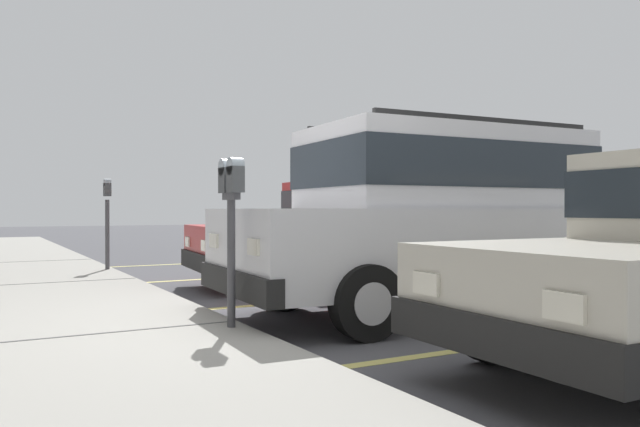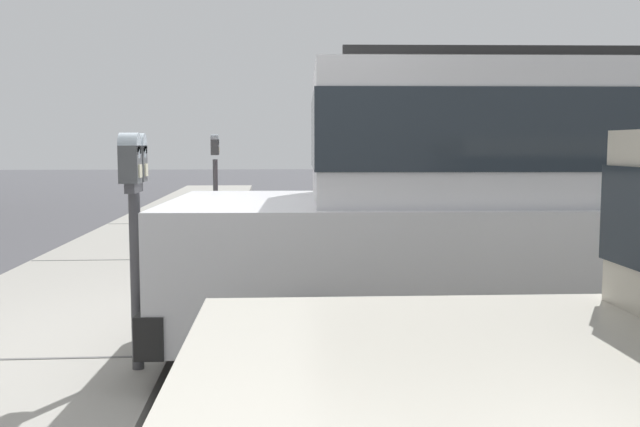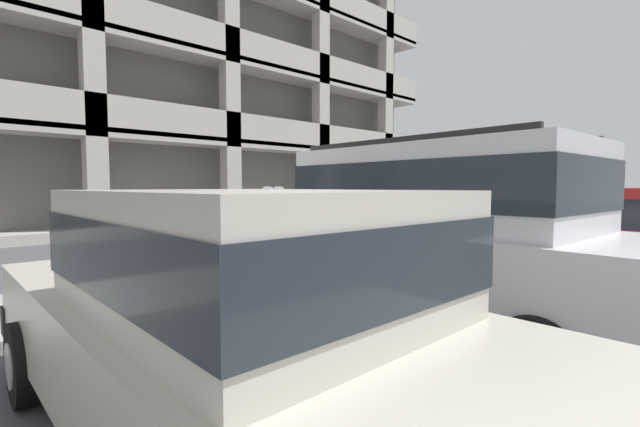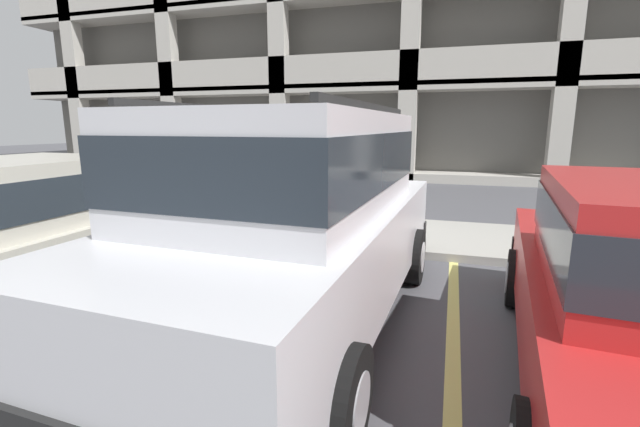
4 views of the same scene
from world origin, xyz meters
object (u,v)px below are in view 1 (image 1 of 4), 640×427
object	(u,v)px
silver_suv	(442,213)
parking_meter_near	(231,201)
dark_hatchback	(349,230)
parking_meter_far	(107,210)

from	to	relation	value
silver_suv	parking_meter_near	distance (m)	2.55
silver_suv	dark_hatchback	world-z (taller)	silver_suv
silver_suv	parking_meter_far	world-z (taller)	silver_suv
dark_hatchback	parking_meter_far	world-z (taller)	parking_meter_far
dark_hatchback	parking_meter_far	xyz separation A→B (m)	(2.88, 2.99, 0.30)
parking_meter_near	silver_suv	bearing A→B (deg)	-83.83
parking_meter_far	dark_hatchback	bearing A→B (deg)	-133.95
dark_hatchback	parking_meter_far	size ratio (longest dim) A/B	3.04
parking_meter_near	parking_meter_far	xyz separation A→B (m)	(5.88, -0.03, -0.07)
silver_suv	parking_meter_far	xyz separation A→B (m)	(5.61, 2.51, 0.03)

